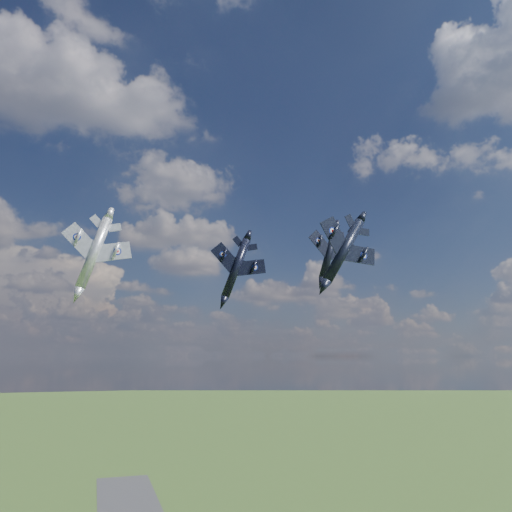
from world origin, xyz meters
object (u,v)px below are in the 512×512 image
object	(u,v)px
jet_lead_navy	(236,268)
jet_right_navy	(344,251)
jet_left_silver	(94,253)
jet_high_navy	(329,253)

from	to	relation	value
jet_lead_navy	jet_right_navy	size ratio (longest dim) A/B	0.97
jet_lead_navy	jet_left_silver	xyz separation A→B (m)	(-22.37, -2.04, 0.74)
jet_lead_navy	jet_left_silver	bearing A→B (deg)	-168.33
jet_right_navy	jet_high_navy	distance (m)	32.66
jet_right_navy	jet_left_silver	world-z (taller)	jet_right_navy
jet_lead_navy	jet_left_silver	world-z (taller)	jet_left_silver
jet_lead_navy	jet_high_navy	size ratio (longest dim) A/B	0.91
jet_lead_navy	jet_right_navy	bearing A→B (deg)	-50.73
jet_lead_navy	jet_left_silver	distance (m)	22.48
jet_right_navy	jet_high_navy	world-z (taller)	jet_high_navy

